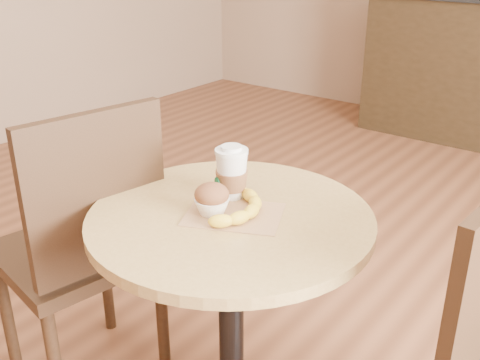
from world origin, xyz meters
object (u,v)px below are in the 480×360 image
Objects in this scene: chair_left at (84,246)px; cafe_table at (231,282)px; muffin at (212,199)px; coffee_cup at (232,175)px; banana at (234,206)px.

cafe_table is at bearing 114.49° from chair_left.
muffin is at bearing 111.86° from chair_left.
cafe_table is 5.08× the size of coffee_cup.
muffin is (-0.04, -0.03, 0.25)m from cafe_table.
coffee_cup is (0.41, 0.20, 0.27)m from chair_left.
coffee_cup is 1.63× the size of muffin.
coffee_cup reaches higher than cafe_table.
muffin is at bearing -156.76° from banana.
coffee_cup is 0.11m from muffin.
cafe_table is 3.27× the size of banana.
muffin is (0.02, -0.11, -0.02)m from coffee_cup.
muffin reaches higher than cafe_table.
coffee_cup is 0.64× the size of banana.
cafe_table is 0.23m from banana.
muffin is 0.06m from banana.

